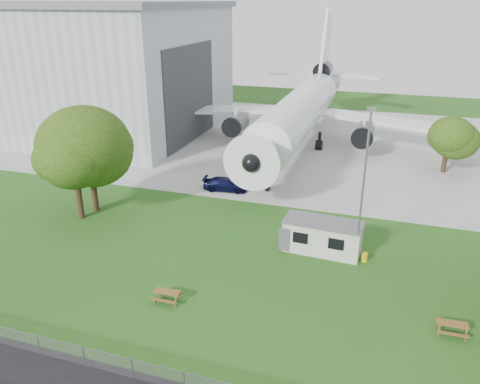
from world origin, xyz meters
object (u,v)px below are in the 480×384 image
(airliner, at_px, (302,108))
(picnic_east, at_px, (451,333))
(site_cabin, at_px, (323,236))
(hangar, at_px, (72,65))
(picnic_west, at_px, (168,301))

(airliner, bearing_deg, picnic_east, -65.44)
(site_cabin, height_order, picnic_east, site_cabin)
(airliner, xyz_separation_m, picnic_east, (16.51, -36.13, -5.27))
(airliner, relative_size, site_cabin, 7.00)
(hangar, bearing_deg, site_cabin, -33.35)
(picnic_west, bearing_deg, site_cabin, 46.46)
(hangar, distance_m, picnic_west, 52.67)
(hangar, relative_size, picnic_east, 23.89)
(site_cabin, bearing_deg, airliner, 104.69)
(airliner, relative_size, picnic_west, 26.52)
(hangar, relative_size, picnic_west, 23.89)
(hangar, distance_m, picnic_east, 64.49)
(picnic_west, bearing_deg, airliner, 85.85)
(airliner, bearing_deg, site_cabin, -75.31)
(hangar, distance_m, airliner, 36.21)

